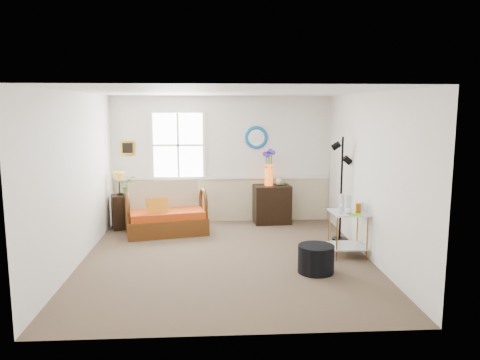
{
  "coord_description": "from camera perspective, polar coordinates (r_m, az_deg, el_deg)",
  "views": [
    {
      "loc": [
        -0.21,
        -7.1,
        2.38
      ],
      "look_at": [
        0.23,
        0.26,
        1.22
      ],
      "focal_mm": 35.0,
      "sensor_mm": 36.0,
      "label": 1
    }
  ],
  "objects": [
    {
      "name": "mirror",
      "position": [
        9.64,
        1.99,
        5.2
      ],
      "size": [
        0.47,
        0.07,
        0.47
      ],
      "primitive_type": "torus",
      "rotation": [
        1.57,
        0.0,
        0.0
      ],
      "color": "#127DC3",
      "rests_on": "walls"
    },
    {
      "name": "ottoman",
      "position": [
        6.94,
        9.24,
        -9.47
      ],
      "size": [
        0.61,
        0.61,
        0.4
      ],
      "primitive_type": "cylinder",
      "rotation": [
        0.0,
        0.0,
        -0.18
      ],
      "color": "black",
      "rests_on": "floor"
    },
    {
      "name": "ceiling",
      "position": [
        7.11,
        -1.77,
        10.71
      ],
      "size": [
        4.5,
        5.0,
        0.01
      ],
      "primitive_type": "cube",
      "color": "white",
      "rests_on": "walls"
    },
    {
      "name": "table_lamp",
      "position": [
        9.39,
        -14.51,
        -0.44
      ],
      "size": [
        0.3,
        0.3,
        0.45
      ],
      "primitive_type": null,
      "rotation": [
        0.0,
        0.0,
        0.26
      ],
      "color": "#B98422",
      "rests_on": "lamp_stand"
    },
    {
      "name": "throw_pillow",
      "position": [
        8.77,
        -10.05,
        -3.46
      ],
      "size": [
        0.41,
        0.22,
        0.4
      ],
      "primitive_type": null,
      "rotation": [
        0.0,
        0.0,
        0.33
      ],
      "color": "#D95800",
      "rests_on": "loveseat"
    },
    {
      "name": "potted_plant",
      "position": [
        9.4,
        -13.38,
        -0.86
      ],
      "size": [
        0.36,
        0.4,
        0.3
      ],
      "primitive_type": "imported",
      "rotation": [
        0.0,
        0.0,
        -0.04
      ],
      "color": "#51753B",
      "rests_on": "lamp_stand"
    },
    {
      "name": "floor",
      "position": [
        7.49,
        -1.67,
        -9.58
      ],
      "size": [
        4.5,
        5.0,
        0.01
      ],
      "primitive_type": "cube",
      "color": "brown",
      "rests_on": "ground"
    },
    {
      "name": "tabletop_items",
      "position": [
        7.63,
        13.37,
        -2.84
      ],
      "size": [
        0.53,
        0.53,
        0.27
      ],
      "primitive_type": null,
      "rotation": [
        0.0,
        0.0,
        -0.21
      ],
      "color": "silver",
      "rests_on": "side_table"
    },
    {
      "name": "floor_lamp",
      "position": [
        8.49,
        12.24,
        -1.1
      ],
      "size": [
        0.35,
        0.35,
        1.86
      ],
      "primitive_type": null,
      "rotation": [
        0.0,
        0.0,
        -0.4
      ],
      "color": "black",
      "rests_on": "floor"
    },
    {
      "name": "loveseat",
      "position": [
        8.93,
        -8.98,
        -3.44
      ],
      "size": [
        1.62,
        1.14,
        0.96
      ],
      "primitive_type": null,
      "rotation": [
        0.0,
        0.0,
        0.23
      ],
      "color": "#4D2C12",
      "rests_on": "floor"
    },
    {
      "name": "side_table",
      "position": [
        7.74,
        12.98,
        -6.41
      ],
      "size": [
        0.58,
        0.58,
        0.72
      ],
      "primitive_type": null,
      "rotation": [
        0.0,
        0.0,
        0.01
      ],
      "color": "#B07635",
      "rests_on": "floor"
    },
    {
      "name": "picture",
      "position": [
        9.77,
        -13.54,
        3.83
      ],
      "size": [
        0.28,
        0.03,
        0.28
      ],
      "primitive_type": "cube",
      "color": "#B68419",
      "rests_on": "walls"
    },
    {
      "name": "flower_vase",
      "position": [
        9.5,
        3.54,
        1.49
      ],
      "size": [
        0.25,
        0.25,
        0.72
      ],
      "primitive_type": null,
      "rotation": [
        0.0,
        0.0,
        -0.17
      ],
      "color": "orange",
      "rests_on": "cabinet"
    },
    {
      "name": "walls",
      "position": [
        7.18,
        -1.72,
        0.29
      ],
      "size": [
        4.51,
        5.01,
        2.6
      ],
      "color": "silver",
      "rests_on": "floor"
    },
    {
      "name": "cabinet",
      "position": [
        9.63,
        3.91,
        -2.97
      ],
      "size": [
        0.77,
        0.53,
        0.79
      ],
      "primitive_type": null,
      "rotation": [
        0.0,
        0.0,
        0.08
      ],
      "color": "black",
      "rests_on": "floor"
    },
    {
      "name": "lamp_stand",
      "position": [
        9.48,
        -14.19,
        -3.78
      ],
      "size": [
        0.47,
        0.47,
        0.67
      ],
      "primitive_type": null,
      "rotation": [
        0.0,
        0.0,
        0.29
      ],
      "color": "black",
      "rests_on": "floor"
    },
    {
      "name": "wainscot",
      "position": [
        9.78,
        -2.14,
        -2.44
      ],
      "size": [
        4.46,
        0.02,
        0.9
      ],
      "primitive_type": "cube",
      "color": "#BDB08B",
      "rests_on": "walls"
    },
    {
      "name": "chair_rail",
      "position": [
        9.68,
        -2.15,
        0.28
      ],
      "size": [
        4.46,
        0.04,
        0.06
      ],
      "primitive_type": "cube",
      "color": "white",
      "rests_on": "walls"
    },
    {
      "name": "window",
      "position": [
        9.63,
        -7.56,
        4.23
      ],
      "size": [
        1.14,
        0.06,
        1.44
      ],
      "primitive_type": null,
      "color": "white",
      "rests_on": "walls"
    }
  ]
}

